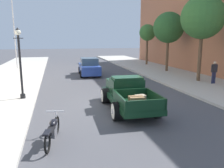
{
  "coord_description": "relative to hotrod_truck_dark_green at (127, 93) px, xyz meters",
  "views": [
    {
      "loc": [
        -3.39,
        -11.06,
        3.41
      ],
      "look_at": [
        -0.43,
        0.59,
        1.0
      ],
      "focal_mm": 36.29,
      "sensor_mm": 36.0,
      "label": 1
    }
  ],
  "objects": [
    {
      "name": "pedestrian_sidewalk_right",
      "position": [
        7.95,
        3.75,
        0.33
      ],
      "size": [
        0.53,
        0.22,
        1.65
      ],
      "color": "#232847",
      "rests_on": "sidewalk_right"
    },
    {
      "name": "flagpole",
      "position": [
        -7.28,
        16.59,
        5.02
      ],
      "size": [
        1.74,
        0.16,
        9.16
      ],
      "color": "#B2B2B7",
      "rests_on": "sidewalk_left"
    },
    {
      "name": "street_tree_nearest",
      "position": [
        7.56,
        5.03,
        4.23
      ],
      "size": [
        3.26,
        3.26,
        6.49
      ],
      "color": "brown",
      "rests_on": "sidewalk_right"
    },
    {
      "name": "street_tree_second",
      "position": [
        7.77,
        10.72,
        3.73
      ],
      "size": [
        3.06,
        3.06,
        5.89
      ],
      "color": "brown",
      "rests_on": "sidewalk_right"
    },
    {
      "name": "motorcycle_parked",
      "position": [
        -3.59,
        -3.08,
        -0.31
      ],
      "size": [
        0.7,
        2.09,
        0.93
      ],
      "color": "black",
      "rests_on": "ground"
    },
    {
      "name": "ground_plane",
      "position": [
        -0.02,
        0.66,
        -0.75
      ],
      "size": [
        140.0,
        140.0,
        0.0
      ],
      "primitive_type": "plane",
      "color": "#47474C"
    },
    {
      "name": "car_background_blue",
      "position": [
        -0.27,
        10.81,
        0.01
      ],
      "size": [
        2.02,
        4.38,
        1.65
      ],
      "color": "#284293",
      "rests_on": "ground"
    },
    {
      "name": "street_lamp_near",
      "position": [
        -5.23,
        2.69,
        1.63
      ],
      "size": [
        0.5,
        0.32,
        3.85
      ],
      "color": "black",
      "rests_on": "sidewalk_left"
    },
    {
      "name": "street_tree_third",
      "position": [
        8.15,
        16.92,
        3.37
      ],
      "size": [
        2.06,
        2.06,
        5.06
      ],
      "color": "brown",
      "rests_on": "sidewalk_right"
    },
    {
      "name": "hotrod_truck_dark_green",
      "position": [
        0.0,
        0.0,
        0.0
      ],
      "size": [
        2.31,
        4.99,
        1.58
      ],
      "color": "black",
      "rests_on": "ground"
    }
  ]
}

